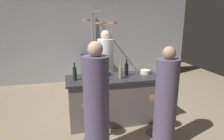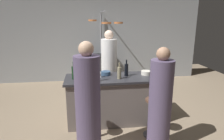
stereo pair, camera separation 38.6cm
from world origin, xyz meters
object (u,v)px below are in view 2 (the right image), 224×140
object	(u,v)px
bar_stool_left	(85,120)
wine_bottle_white	(119,73)
wine_bottle_rose	(97,75)
wine_glass_by_chef	(100,72)
pepper_mill	(89,77)
wine_bottle_dark	(126,70)
wine_bottle_red	(74,72)
mixing_bowl_ceramic	(146,73)
mixing_bowl_blue	(106,73)
guest_right	(160,105)
chef	(109,70)
wine_glass_near_right_guest	(94,70)
stove_range	(102,69)
guest_left	(88,106)
bar_stool_right	(152,116)

from	to	relation	value
bar_stool_left	wine_bottle_white	world-z (taller)	wine_bottle_white
wine_bottle_rose	wine_glass_by_chef	world-z (taller)	wine_bottle_rose
pepper_mill	wine_bottle_dark	bearing A→B (deg)	23.95
wine_bottle_white	wine_bottle_red	world-z (taller)	wine_bottle_red
mixing_bowl_ceramic	pepper_mill	bearing A→B (deg)	-162.92
mixing_bowl_blue	mixing_bowl_ceramic	bearing A→B (deg)	-5.94
guest_right	wine_bottle_red	world-z (taller)	guest_right
chef	wine_glass_near_right_guest	size ratio (longest dim) A/B	11.80
wine_bottle_white	mixing_bowl_ceramic	distance (m)	0.61
chef	pepper_mill	bearing A→B (deg)	-112.69
mixing_bowl_blue	pepper_mill	bearing A→B (deg)	-128.41
wine_bottle_white	wine_bottle_dark	size ratio (longest dim) A/B	0.96
pepper_mill	wine_bottle_rose	xyz separation A→B (m)	(0.14, 0.06, 0.02)
wine_bottle_red	wine_glass_by_chef	world-z (taller)	wine_bottle_red
bar_stool_left	guest_right	bearing A→B (deg)	-18.04
wine_bottle_white	chef	bearing A→B (deg)	93.39
stove_range	wine_bottle_rose	world-z (taller)	wine_bottle_rose
guest_left	wine_bottle_red	size ratio (longest dim) A/B	5.25
wine_bottle_rose	mixing_bowl_blue	size ratio (longest dim) A/B	1.68
wine_bottle_white	wine_glass_by_chef	size ratio (longest dim) A/B	2.08
wine_glass_by_chef	guest_right	bearing A→B (deg)	-51.14
stove_range	chef	world-z (taller)	chef
guest_left	wine_bottle_dark	world-z (taller)	guest_left
wine_bottle_dark	guest_right	bearing A→B (deg)	-74.01
bar_stool_left	wine_glass_near_right_guest	xyz separation A→B (m)	(0.19, 0.83, 0.63)
stove_range	mixing_bowl_blue	xyz separation A→B (m)	(-0.12, -2.29, 0.49)
pepper_mill	bar_stool_left	bearing A→B (deg)	-103.06
wine_glass_near_right_guest	wine_glass_by_chef	size ratio (longest dim) A/B	1.00
guest_left	pepper_mill	bearing A→B (deg)	87.58
wine_bottle_red	mixing_bowl_blue	xyz separation A→B (m)	(0.60, 0.19, -0.09)
stove_range	bar_stool_right	xyz separation A→B (m)	(0.59, -3.07, -0.07)
stove_range	pepper_mill	size ratio (longest dim) A/B	4.24
bar_stool_left	mixing_bowl_ceramic	bearing A→B (deg)	29.85
bar_stool_left	wine_bottle_white	bearing A→B (deg)	37.95
wine_bottle_rose	pepper_mill	bearing A→B (deg)	-158.32
stove_range	wine_glass_by_chef	distance (m)	2.50
wine_bottle_white	pepper_mill	bearing A→B (deg)	-164.87
wine_glass_near_right_guest	wine_glass_by_chef	bearing A→B (deg)	-60.91
mixing_bowl_blue	bar_stool_right	bearing A→B (deg)	-47.73
guest_right	bar_stool_left	bearing A→B (deg)	161.96
bar_stool_right	wine_glass_near_right_guest	size ratio (longest dim) A/B	4.66
guest_right	pepper_mill	world-z (taller)	guest_right
wine_bottle_white	wine_bottle_red	xyz separation A→B (m)	(-0.82, 0.09, 0.01)
wine_bottle_dark	mixing_bowl_blue	size ratio (longest dim) A/B	1.71
bar_stool_left	wine_bottle_dark	xyz separation A→B (m)	(0.81, 0.67, 0.65)
guest_left	pepper_mill	xyz separation A→B (m)	(0.03, 0.70, 0.22)
wine_glass_near_right_guest	bar_stool_left	bearing A→B (deg)	-102.88
stove_range	wine_bottle_dark	xyz separation A→B (m)	(0.27, -2.40, 0.58)
wine_bottle_white	wine_bottle_dark	world-z (taller)	wine_bottle_dark
guest_right	bar_stool_right	bearing A→B (deg)	85.86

